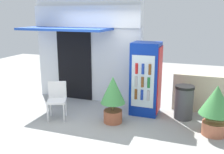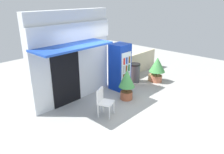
{
  "view_description": "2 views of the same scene",
  "coord_description": "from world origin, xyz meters",
  "px_view_note": "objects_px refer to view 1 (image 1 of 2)",
  "views": [
    {
      "loc": [
        2.41,
        -4.72,
        2.39
      ],
      "look_at": [
        0.53,
        0.51,
        1.0
      ],
      "focal_mm": 40.74,
      "sensor_mm": 36.0,
      "label": 1
    },
    {
      "loc": [
        -4.68,
        -3.89,
        3.36
      ],
      "look_at": [
        0.27,
        0.67,
        0.82
      ],
      "focal_mm": 34.44,
      "sensor_mm": 36.0,
      "label": 2
    }
  ],
  "objects_px": {
    "plastic_chair": "(57,97)",
    "trash_bin": "(184,102)",
    "cardboard_box": "(216,125)",
    "potted_plant_near_shop": "(113,96)",
    "drink_cooler": "(146,79)",
    "potted_plant_curbside": "(216,105)"
  },
  "relations": [
    {
      "from": "potted_plant_near_shop",
      "to": "trash_bin",
      "type": "distance_m",
      "value": 1.68
    },
    {
      "from": "plastic_chair",
      "to": "potted_plant_curbside",
      "type": "distance_m",
      "value": 3.46
    },
    {
      "from": "trash_bin",
      "to": "potted_plant_near_shop",
      "type": "bearing_deg",
      "value": -152.55
    },
    {
      "from": "potted_plant_near_shop",
      "to": "potted_plant_curbside",
      "type": "relative_size",
      "value": 1.03
    },
    {
      "from": "drink_cooler",
      "to": "plastic_chair",
      "type": "xyz_separation_m",
      "value": [
        -1.87,
        -0.97,
        -0.37
      ]
    },
    {
      "from": "drink_cooler",
      "to": "cardboard_box",
      "type": "bearing_deg",
      "value": -18.21
    },
    {
      "from": "plastic_chair",
      "to": "trash_bin",
      "type": "xyz_separation_m",
      "value": [
        2.79,
        0.95,
        -0.1
      ]
    },
    {
      "from": "drink_cooler",
      "to": "cardboard_box",
      "type": "relative_size",
      "value": 4.06
    },
    {
      "from": "potted_plant_curbside",
      "to": "potted_plant_near_shop",
      "type": "bearing_deg",
      "value": -176.81
    },
    {
      "from": "potted_plant_curbside",
      "to": "cardboard_box",
      "type": "distance_m",
      "value": 0.49
    },
    {
      "from": "trash_bin",
      "to": "drink_cooler",
      "type": "bearing_deg",
      "value": 178.99
    },
    {
      "from": "drink_cooler",
      "to": "potted_plant_near_shop",
      "type": "xyz_separation_m",
      "value": [
        -0.56,
        -0.78,
        -0.24
      ]
    },
    {
      "from": "cardboard_box",
      "to": "trash_bin",
      "type": "bearing_deg",
      "value": 143.39
    },
    {
      "from": "drink_cooler",
      "to": "potted_plant_curbside",
      "type": "distance_m",
      "value": 1.72
    },
    {
      "from": "trash_bin",
      "to": "plastic_chair",
      "type": "bearing_deg",
      "value": -161.14
    },
    {
      "from": "plastic_chair",
      "to": "trash_bin",
      "type": "bearing_deg",
      "value": 18.86
    },
    {
      "from": "plastic_chair",
      "to": "potted_plant_near_shop",
      "type": "height_order",
      "value": "potted_plant_near_shop"
    },
    {
      "from": "potted_plant_curbside",
      "to": "drink_cooler",
      "type": "bearing_deg",
      "value": 157.06
    },
    {
      "from": "drink_cooler",
      "to": "potted_plant_near_shop",
      "type": "height_order",
      "value": "drink_cooler"
    },
    {
      "from": "drink_cooler",
      "to": "trash_bin",
      "type": "distance_m",
      "value": 1.03
    },
    {
      "from": "potted_plant_curbside",
      "to": "cardboard_box",
      "type": "bearing_deg",
      "value": 74.55
    },
    {
      "from": "plastic_chair",
      "to": "potted_plant_curbside",
      "type": "height_order",
      "value": "potted_plant_curbside"
    }
  ]
}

